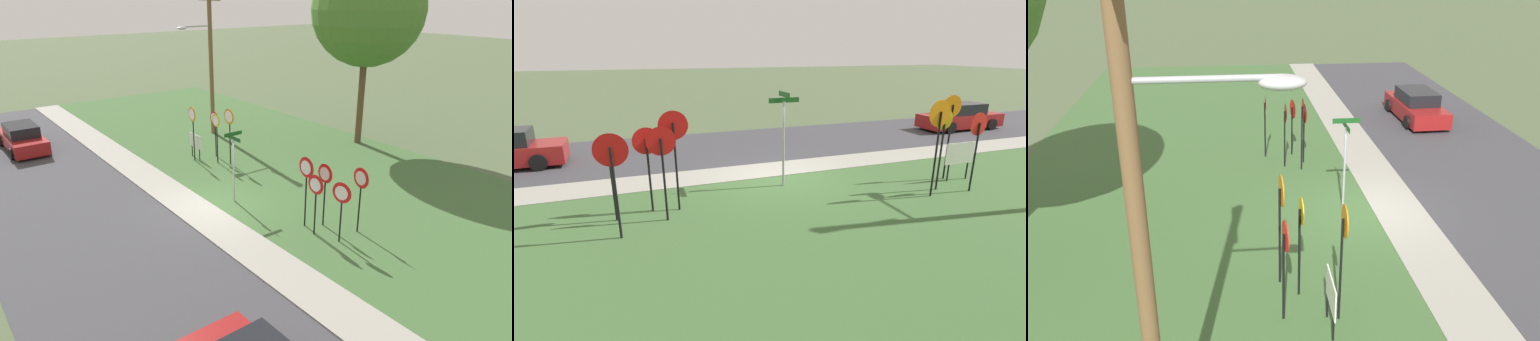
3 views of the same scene
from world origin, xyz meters
TOP-DOWN VIEW (x-y plane):
  - ground_plane at (0.00, 0.00)m, footprint 160.00×160.00m
  - road_asphalt at (0.00, -4.80)m, footprint 44.00×6.40m
  - sidewalk_strip at (0.00, -0.80)m, footprint 44.00×1.60m
  - grass_median at (0.00, 6.00)m, footprint 44.00×12.00m
  - stop_sign_near_left at (-4.97, 3.25)m, footprint 0.66×0.11m
  - stop_sign_near_right at (-5.11, 2.06)m, footprint 0.71×0.10m
  - stop_sign_far_left at (-4.12, 2.80)m, footprint 0.62×0.09m
  - stop_sign_far_center at (-3.57, 3.19)m, footprint 0.74×0.10m
  - yield_sign_near_left at (5.03, 1.85)m, footprint 0.72×0.16m
  - yield_sign_near_right at (3.83, 2.26)m, footprint 0.70×0.10m
  - yield_sign_far_left at (4.92, 2.89)m, footprint 0.73×0.12m
  - yield_sign_far_right at (4.14, 1.52)m, footprint 0.70×0.11m
  - yield_sign_center at (3.47, 1.69)m, footprint 0.75×0.10m
  - street_name_post at (0.15, 0.90)m, footprint 0.96×0.82m
  - notice_board at (-5.41, 2.34)m, footprint 1.10×0.07m
  - parked_hatchback_near at (-12.25, -4.38)m, footprint 4.53×1.93m

SIDE VIEW (x-z plane):
  - ground_plane at x=0.00m, z-range 0.00..0.00m
  - road_asphalt at x=0.00m, z-range 0.00..0.01m
  - grass_median at x=0.00m, z-range 0.00..0.04m
  - sidewalk_strip at x=0.00m, z-range 0.00..0.06m
  - parked_hatchback_near at x=-12.25m, z-range -0.05..1.34m
  - notice_board at x=-5.41m, z-range 0.25..1.50m
  - yield_sign_near_left at x=5.03m, z-range 0.56..2.73m
  - yield_sign_far_right at x=4.14m, z-range 0.58..2.81m
  - stop_sign_near_left at x=-4.97m, z-range 0.56..2.93m
  - street_name_post at x=0.15m, z-range 0.32..3.23m
  - stop_sign_far_left at x=-4.12m, z-range 0.57..3.04m
  - yield_sign_near_right at x=3.83m, z-range 0.62..2.99m
  - yield_sign_far_left at x=4.92m, z-range 0.63..3.05m
  - yield_sign_center at x=3.47m, z-range 0.70..3.35m
  - stop_sign_near_right at x=-5.11m, z-range 0.66..3.39m
  - stop_sign_far_center at x=-3.57m, z-range 0.68..3.46m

